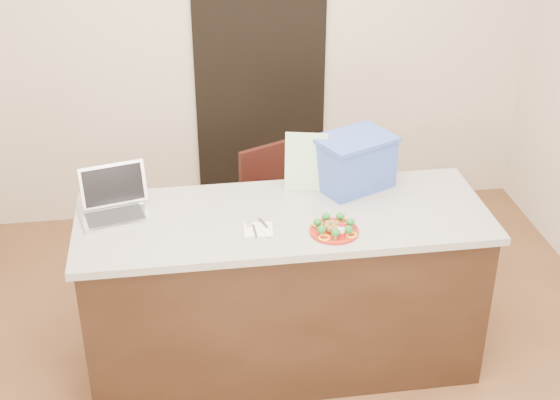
{
  "coord_description": "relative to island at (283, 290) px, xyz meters",
  "views": [
    {
      "loc": [
        -0.51,
        -3.08,
        2.85
      ],
      "look_at": [
        -0.03,
        0.2,
        1.03
      ],
      "focal_mm": 50.0,
      "sensor_mm": 36.0,
      "label": 1
    }
  ],
  "objects": [
    {
      "name": "ground",
      "position": [
        0.0,
        -0.25,
        -0.46
      ],
      "size": [
        4.0,
        4.0,
        0.0
      ],
      "primitive_type": "plane",
      "color": "brown",
      "rests_on": "ground"
    },
    {
      "name": "room_shell",
      "position": [
        0.0,
        -0.25,
        1.16
      ],
      "size": [
        4.0,
        4.0,
        4.0
      ],
      "color": "white",
      "rests_on": "ground"
    },
    {
      "name": "doorway",
      "position": [
        0.1,
        1.73,
        0.54
      ],
      "size": [
        0.9,
        0.02,
        2.0
      ],
      "primitive_type": "cube",
      "color": "black",
      "rests_on": "ground"
    },
    {
      "name": "island",
      "position": [
        0.0,
        0.0,
        0.0
      ],
      "size": [
        2.06,
        0.76,
        0.92
      ],
      "color": "black",
      "rests_on": "ground"
    },
    {
      "name": "plate",
      "position": [
        0.21,
        -0.2,
        0.47
      ],
      "size": [
        0.24,
        0.24,
        0.02
      ],
      "rotation": [
        0.0,
        0.0,
        -0.31
      ],
      "color": "maroon",
      "rests_on": "island"
    },
    {
      "name": "meatballs",
      "position": [
        0.21,
        -0.2,
        0.49
      ],
      "size": [
        0.09,
        0.09,
        0.04
      ],
      "color": "brown",
      "rests_on": "plate"
    },
    {
      "name": "broccoli",
      "position": [
        0.21,
        -0.2,
        0.5
      ],
      "size": [
        0.2,
        0.2,
        0.04
      ],
      "color": "#15511B",
      "rests_on": "plate"
    },
    {
      "name": "pepper_rings",
      "position": [
        0.21,
        -0.2,
        0.48
      ],
      "size": [
        0.19,
        0.19,
        0.01
      ],
      "color": "yellow",
      "rests_on": "plate"
    },
    {
      "name": "napkin",
      "position": [
        -0.14,
        -0.13,
        0.46
      ],
      "size": [
        0.15,
        0.15,
        0.01
      ],
      "primitive_type": "cube",
      "rotation": [
        0.0,
        0.0,
        -0.08
      ],
      "color": "silver",
      "rests_on": "island"
    },
    {
      "name": "fork",
      "position": [
        -0.16,
        -0.12,
        0.47
      ],
      "size": [
        0.03,
        0.15,
        0.0
      ],
      "rotation": [
        0.0,
        0.0,
        0.03
      ],
      "color": "silver",
      "rests_on": "napkin"
    },
    {
      "name": "knife",
      "position": [
        -0.11,
        -0.14,
        0.47
      ],
      "size": [
        0.04,
        0.18,
        0.01
      ],
      "rotation": [
        0.0,
        0.0,
        0.28
      ],
      "color": "white",
      "rests_on": "napkin"
    },
    {
      "name": "yogurt_bottle",
      "position": [
        0.24,
        -0.26,
        0.49
      ],
      "size": [
        0.04,
        0.04,
        0.08
      ],
      "rotation": [
        0.0,
        0.0,
        0.35
      ],
      "color": "silver",
      "rests_on": "island"
    },
    {
      "name": "laptop",
      "position": [
        -0.83,
        0.15,
        0.52
      ],
      "size": [
        0.37,
        0.33,
        0.23
      ],
      "rotation": [
        0.0,
        0.0,
        0.24
      ],
      "color": "silver",
      "rests_on": "island"
    },
    {
      "name": "leaflet",
      "position": [
        0.16,
        0.25,
        0.62
      ],
      "size": [
        0.23,
        0.1,
        0.31
      ],
      "primitive_type": "cube",
      "rotation": [
        -0.14,
        0.0,
        -0.23
      ],
      "color": "white",
      "rests_on": "island"
    },
    {
      "name": "blue_box",
      "position": [
        0.41,
        0.25,
        0.6
      ],
      "size": [
        0.47,
        0.42,
        0.28
      ],
      "rotation": [
        0.0,
        0.0,
        0.43
      ],
      "color": "#2F4BAB",
      "rests_on": "island"
    },
    {
      "name": "chair",
      "position": [
        0.04,
        0.92,
        0.01
      ],
      "size": [
        0.49,
        0.5,
        0.83
      ],
      "rotation": [
        0.0,
        0.0,
        0.44
      ],
      "color": "#35130F",
      "rests_on": "ground"
    }
  ]
}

